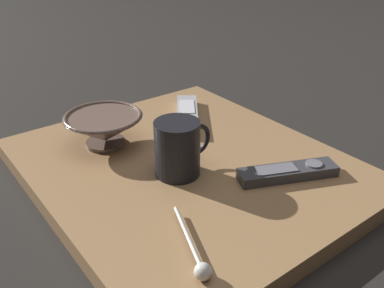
{
  "coord_description": "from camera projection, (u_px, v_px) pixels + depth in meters",
  "views": [
    {
      "loc": [
        0.56,
        -0.41,
        0.44
      ],
      "look_at": [
        -0.02,
        0.03,
        0.06
      ],
      "focal_mm": 39.55,
      "sensor_mm": 36.0,
      "label": 1
    }
  ],
  "objects": [
    {
      "name": "ground_plane",
      "position": [
        187.0,
        177.0,
        0.82
      ],
      "size": [
        6.0,
        6.0,
        0.0
      ],
      "primitive_type": "plane",
      "color": "black"
    },
    {
      "name": "tv_remote_far",
      "position": [
        288.0,
        172.0,
        0.75
      ],
      "size": [
        0.11,
        0.18,
        0.02
      ],
      "color": "#38383D",
      "rests_on": "table"
    },
    {
      "name": "teaspoon",
      "position": [
        198.0,
        261.0,
        0.55
      ],
      "size": [
        0.14,
        0.06,
        0.02
      ],
      "color": "silver",
      "rests_on": "table"
    },
    {
      "name": "table",
      "position": [
        187.0,
        169.0,
        0.81
      ],
      "size": [
        0.62,
        0.53,
        0.04
      ],
      "color": "#936D47",
      "rests_on": "ground"
    },
    {
      "name": "tv_remote_near",
      "position": [
        187.0,
        115.0,
        0.96
      ],
      "size": [
        0.19,
        0.15,
        0.02
      ],
      "color": "#9E9EA3",
      "rests_on": "table"
    },
    {
      "name": "cereal_bowl",
      "position": [
        104.0,
        128.0,
        0.84
      ],
      "size": [
        0.16,
        0.16,
        0.07
      ],
      "color": "brown",
      "rests_on": "table"
    },
    {
      "name": "coffee_mug",
      "position": [
        178.0,
        148.0,
        0.74
      ],
      "size": [
        0.08,
        0.12,
        0.1
      ],
      "color": "black",
      "rests_on": "table"
    }
  ]
}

